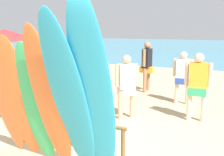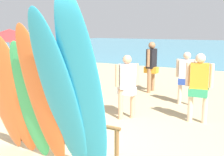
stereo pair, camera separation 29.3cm
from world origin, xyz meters
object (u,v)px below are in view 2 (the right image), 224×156
surfboard_green_2 (31,104)px  beachgoer_by_water (55,77)px  surfboard_rack (63,125)px  surfboard_teal_5 (83,94)px  surfboard_orange_3 (42,100)px  beachgoer_photographing (199,83)px  beachgoer_near_rack (186,75)px  surfboard_teal_4 (61,99)px  beachgoer_midbeach (127,82)px  beach_umbrella (10,35)px  surfboard_orange_1 (16,98)px  beachgoer_strolling (151,63)px  beach_chair_red (9,97)px  beach_chair_blue (55,84)px

surfboard_green_2 → beachgoer_by_water: (-1.34, 2.20, -0.05)m
surfboard_rack → surfboard_teal_5: (0.93, -0.71, 0.84)m
surfboard_orange_3 → beachgoer_photographing: surfboard_orange_3 is taller
surfboard_orange_3 → beachgoer_near_rack: (1.09, 4.70, -0.25)m
beachgoer_photographing → surfboard_teal_4: bearing=-117.8°
surfboard_teal_4 → beachgoer_by_water: (-2.10, 2.38, -0.27)m
surfboard_rack → surfboard_teal_5: size_ratio=0.80×
beachgoer_midbeach → beach_umbrella: bearing=140.4°
beachgoer_near_rack → beachgoer_by_water: size_ratio=0.93×
beachgoer_midbeach → beach_umbrella: beach_umbrella is taller
surfboard_rack → beachgoer_by_water: 2.31m
surfboard_orange_1 → beachgoer_strolling: 5.66m
surfboard_orange_1 → beach_chair_red: size_ratio=2.61×
surfboard_green_2 → beach_chair_blue: bearing=125.3°
beachgoer_strolling → beachgoer_by_water: (-1.35, -3.45, -0.05)m
surfboard_orange_1 → beach_chair_red: surfboard_orange_1 is taller
beachgoer_near_rack → beachgoer_photographing: bearing=108.9°
beach_chair_red → beach_chair_blue: size_ratio=1.01×
surfboard_orange_3 → surfboard_teal_4: 0.43m
surfboard_teal_5 → beach_umbrella: surfboard_teal_5 is taller
surfboard_orange_3 → beachgoer_photographing: (1.68, 3.34, -0.19)m
surfboard_rack → beach_chair_blue: bearing=132.0°
surfboard_rack → beach_umbrella: (-3.22, 1.77, 1.51)m
beachgoer_near_rack → beachgoer_by_water: bearing=36.2°
beachgoer_by_water → surfboard_orange_1: bearing=55.5°
surfboard_rack → surfboard_orange_1: surfboard_orange_1 is taller
beachgoer_strolling → beach_chair_red: beachgoer_strolling is taller
beachgoer_photographing → beach_umbrella: beach_umbrella is taller
surfboard_orange_1 → surfboard_teal_4: bearing=-12.8°
surfboard_orange_3 → surfboard_teal_4: (0.41, -0.08, 0.09)m
surfboard_rack → beach_umbrella: size_ratio=1.03×
surfboard_teal_4 → beachgoer_photographing: (1.26, 3.42, -0.29)m
beachgoer_strolling → surfboard_orange_1: bearing=180.0°
surfboard_green_2 → beachgoer_by_water: size_ratio=1.25×
beachgoer_photographing → beachgoer_midbeach: (-1.58, -0.53, -0.04)m
surfboard_rack → beachgoer_photographing: bearing=55.9°
surfboard_teal_5 → surfboard_orange_3: bearing=170.2°
beach_umbrella → surfboard_teal_4: bearing=-33.5°
surfboard_green_2 → surfboard_teal_4: surfboard_teal_4 is taller
surfboard_orange_3 → beach_umbrella: bearing=147.8°
surfboard_teal_5 → beachgoer_photographing: (0.89, 3.40, -0.40)m
surfboard_orange_3 → beachgoer_near_rack: size_ratio=1.53×
surfboard_green_2 → beach_chair_red: surfboard_green_2 is taller
surfboard_teal_4 → beach_chair_blue: size_ratio=3.14×
surfboard_teal_4 → surfboard_teal_5: bearing=4.5°
beach_umbrella → beachgoer_near_rack: bearing=27.2°
beach_chair_blue → surfboard_rack: bearing=-34.9°
surfboard_orange_1 → beachgoer_midbeach: 2.81m
beachgoer_strolling → beach_chair_red: 4.73m
surfboard_green_2 → beach_chair_red: (-2.43, 1.65, -0.58)m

